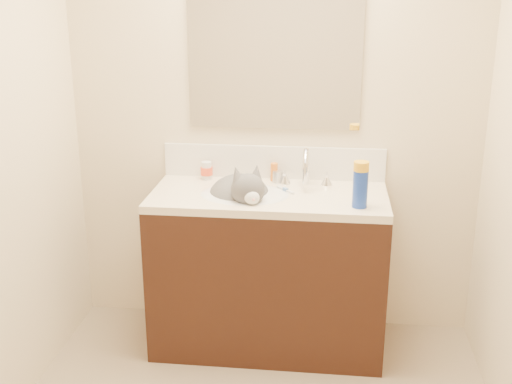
% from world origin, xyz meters
% --- Properties ---
extents(room_shell, '(2.24, 2.54, 2.52)m').
position_xyz_m(room_shell, '(0.00, 0.00, 1.49)').
color(room_shell, beige).
rests_on(room_shell, ground).
extents(vanity_cabinet, '(1.20, 0.55, 0.82)m').
position_xyz_m(vanity_cabinet, '(0.00, 0.97, 0.41)').
color(vanity_cabinet, black).
rests_on(vanity_cabinet, ground).
extents(counter_slab, '(1.20, 0.55, 0.04)m').
position_xyz_m(counter_slab, '(0.00, 0.97, 0.84)').
color(counter_slab, beige).
rests_on(counter_slab, vanity_cabinet).
extents(basin, '(0.45, 0.36, 0.14)m').
position_xyz_m(basin, '(-0.12, 0.94, 0.79)').
color(basin, white).
rests_on(basin, vanity_cabinet).
extents(faucet, '(0.28, 0.20, 0.21)m').
position_xyz_m(faucet, '(0.18, 1.11, 0.95)').
color(faucet, silver).
rests_on(faucet, counter_slab).
extents(cat, '(0.45, 0.48, 0.34)m').
position_xyz_m(cat, '(-0.14, 0.97, 0.84)').
color(cat, '#4C494C').
rests_on(cat, basin).
extents(backsplash, '(1.20, 0.02, 0.18)m').
position_xyz_m(backsplash, '(0.00, 1.24, 0.95)').
color(backsplash, silver).
rests_on(backsplash, counter_slab).
extents(mirror, '(0.90, 0.02, 0.80)m').
position_xyz_m(mirror, '(0.00, 1.24, 1.54)').
color(mirror, white).
rests_on(mirror, room_shell).
extents(pill_bottle, '(0.06, 0.06, 0.10)m').
position_xyz_m(pill_bottle, '(-0.36, 1.18, 0.91)').
color(pill_bottle, silver).
rests_on(pill_bottle, counter_slab).
extents(pill_label, '(0.07, 0.07, 0.04)m').
position_xyz_m(pill_label, '(-0.36, 1.18, 0.91)').
color(pill_label, '#E94826').
rests_on(pill_label, pill_bottle).
extents(silver_jar, '(0.07, 0.07, 0.06)m').
position_xyz_m(silver_jar, '(0.03, 1.17, 0.89)').
color(silver_jar, '#B7B7BC').
rests_on(silver_jar, counter_slab).
extents(amber_bottle, '(0.05, 0.05, 0.10)m').
position_xyz_m(amber_bottle, '(0.01, 1.19, 0.91)').
color(amber_bottle, orange).
rests_on(amber_bottle, counter_slab).
extents(toothbrush, '(0.10, 0.12, 0.01)m').
position_xyz_m(toothbrush, '(0.08, 1.02, 0.86)').
color(toothbrush, silver).
rests_on(toothbrush, counter_slab).
extents(toothbrush_head, '(0.03, 0.03, 0.02)m').
position_xyz_m(toothbrush_head, '(0.08, 1.02, 0.87)').
color(toothbrush_head, '#5A81C0').
rests_on(toothbrush_head, counter_slab).
extents(spray_can, '(0.08, 0.08, 0.20)m').
position_xyz_m(spray_can, '(0.45, 0.81, 0.96)').
color(spray_can, '#16349F').
rests_on(spray_can, counter_slab).
extents(spray_cap, '(0.08, 0.08, 0.04)m').
position_xyz_m(spray_cap, '(0.45, 0.81, 1.06)').
color(spray_cap, gold).
rests_on(spray_cap, spray_can).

